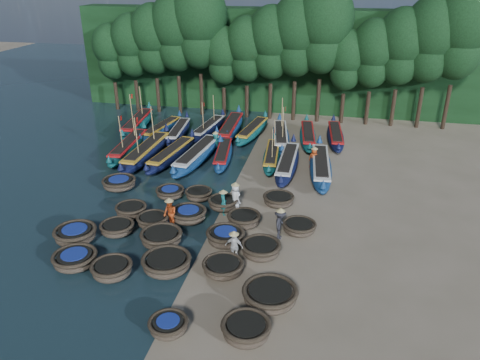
% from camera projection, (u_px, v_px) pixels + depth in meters
% --- Properties ---
extents(ground, '(120.00, 120.00, 0.00)m').
position_uv_depth(ground, '(219.00, 214.00, 28.31)').
color(ground, gray).
rests_on(ground, ground).
extents(foliage_wall, '(40.00, 3.00, 10.00)m').
position_uv_depth(foliage_wall, '(275.00, 60.00, 47.15)').
color(foliage_wall, black).
rests_on(foliage_wall, ground).
extents(coracle_3, '(1.68, 1.68, 0.64)m').
position_uv_depth(coracle_3, '(168.00, 325.00, 18.99)').
color(coracle_3, '#4C4030').
rests_on(coracle_3, ground).
extents(coracle_4, '(2.06, 2.06, 0.81)m').
position_uv_depth(coracle_4, '(246.00, 329.00, 18.64)').
color(coracle_4, '#4C4030').
rests_on(coracle_4, ground).
extents(coracle_5, '(2.70, 2.70, 0.75)m').
position_uv_depth(coracle_5, '(75.00, 259.00, 23.18)').
color(coracle_5, '#4C4030').
rests_on(coracle_5, ground).
extents(coracle_6, '(2.44, 2.44, 0.76)m').
position_uv_depth(coracle_6, '(112.00, 269.00, 22.41)').
color(coracle_6, '#4C4030').
rests_on(coracle_6, ground).
extents(coracle_7, '(2.47, 2.47, 0.81)m').
position_uv_depth(coracle_7, '(167.00, 263.00, 22.82)').
color(coracle_7, '#4C4030').
rests_on(coracle_7, ground).
extents(coracle_8, '(2.07, 2.07, 0.68)m').
position_uv_depth(coracle_8, '(223.00, 267.00, 22.64)').
color(coracle_8, '#4C4030').
rests_on(coracle_8, ground).
extents(coracle_9, '(2.59, 2.59, 0.84)m').
position_uv_depth(coracle_9, '(270.00, 295.00, 20.57)').
color(coracle_9, '#4C4030').
rests_on(coracle_9, ground).
extents(coracle_10, '(2.64, 2.64, 0.85)m').
position_uv_depth(coracle_10, '(75.00, 234.00, 25.22)').
color(coracle_10, '#4C4030').
rests_on(coracle_10, ground).
extents(coracle_11, '(2.00, 2.00, 0.68)m').
position_uv_depth(coracle_11, '(117.00, 228.00, 26.03)').
color(coracle_11, '#4C4030').
rests_on(coracle_11, ground).
extents(coracle_12, '(2.77, 2.77, 0.82)m').
position_uv_depth(coracle_12, '(161.00, 237.00, 24.95)').
color(coracle_12, '#4C4030').
rests_on(coracle_12, ground).
extents(coracle_13, '(2.36, 2.36, 0.84)m').
position_uv_depth(coracle_13, '(225.00, 237.00, 25.02)').
color(coracle_13, '#4C4030').
rests_on(coracle_13, ground).
extents(coracle_14, '(2.16, 2.16, 0.80)m').
position_uv_depth(coracle_14, '(261.00, 249.00, 23.97)').
color(coracle_14, '#4C4030').
rests_on(coracle_14, ground).
extents(coracle_15, '(2.12, 2.12, 0.72)m').
position_uv_depth(coracle_15, '(131.00, 210.00, 27.90)').
color(coracle_15, '#4C4030').
rests_on(coracle_15, ground).
extents(coracle_16, '(1.99, 1.99, 0.70)m').
position_uv_depth(coracle_16, '(153.00, 220.00, 26.78)').
color(coracle_16, '#4C4030').
rests_on(coracle_16, ground).
extents(coracle_17, '(2.34, 2.34, 0.79)m').
position_uv_depth(coracle_17, '(189.00, 214.00, 27.30)').
color(coracle_17, '#4C4030').
rests_on(coracle_17, ground).
extents(coracle_18, '(1.97, 1.97, 0.77)m').
position_uv_depth(coracle_18, '(244.00, 219.00, 26.82)').
color(coracle_18, '#4C4030').
rests_on(coracle_18, ground).
extents(coracle_19, '(2.23, 2.23, 0.66)m').
position_uv_depth(coracle_19, '(299.00, 227.00, 26.14)').
color(coracle_19, '#4C4030').
rests_on(coracle_19, ground).
extents(coracle_20, '(2.54, 2.54, 0.75)m').
position_uv_depth(coracle_20, '(119.00, 183.00, 31.31)').
color(coracle_20, '#4C4030').
rests_on(coracle_20, ground).
extents(coracle_21, '(1.88, 1.88, 0.63)m').
position_uv_depth(coracle_21, '(170.00, 192.00, 30.20)').
color(coracle_21, '#4C4030').
rests_on(coracle_21, ground).
extents(coracle_22, '(1.79, 1.79, 0.70)m').
position_uv_depth(coracle_22, '(199.00, 194.00, 29.86)').
color(coracle_22, '#4C4030').
rests_on(coracle_22, ground).
extents(coracle_23, '(2.12, 2.12, 0.74)m').
position_uv_depth(coracle_23, '(223.00, 203.00, 28.69)').
color(coracle_23, '#4C4030').
rests_on(coracle_23, ground).
extents(coracle_24, '(2.43, 2.43, 0.68)m').
position_uv_depth(coracle_24, '(279.00, 199.00, 29.21)').
color(coracle_24, '#4C4030').
rests_on(coracle_24, ground).
extents(long_boat_1, '(2.10, 8.41, 3.58)m').
position_uv_depth(long_boat_1, '(129.00, 147.00, 37.25)').
color(long_boat_1, '#0E4F52').
rests_on(long_boat_1, ground).
extents(long_boat_2, '(1.76, 9.14, 3.88)m').
position_uv_depth(long_boat_2, '(146.00, 152.00, 36.10)').
color(long_boat_2, '#0E1535').
rests_on(long_boat_2, ground).
extents(long_boat_3, '(2.42, 8.04, 1.43)m').
position_uv_depth(long_boat_3, '(172.00, 154.00, 35.80)').
color(long_boat_3, '#0E1535').
rests_on(long_boat_3, ground).
extents(long_boat_4, '(2.48, 8.97, 1.59)m').
position_uv_depth(long_boat_4, '(197.00, 155.00, 35.53)').
color(long_boat_4, navy).
rests_on(long_boat_4, ground).
extents(long_boat_5, '(2.23, 7.22, 1.28)m').
position_uv_depth(long_boat_5, '(223.00, 154.00, 35.98)').
color(long_boat_5, navy).
rests_on(long_boat_5, ground).
extents(long_boat_6, '(1.82, 7.33, 3.12)m').
position_uv_depth(long_boat_6, '(272.00, 156.00, 35.59)').
color(long_boat_6, '#0E4F52').
rests_on(long_boat_6, ground).
extents(long_boat_7, '(1.49, 8.42, 1.48)m').
position_uv_depth(long_boat_7, '(288.00, 163.00, 34.15)').
color(long_boat_7, '#0E1535').
rests_on(long_boat_7, ground).
extents(long_boat_8, '(2.21, 8.85, 1.56)m').
position_uv_depth(long_boat_8, '(321.00, 167.00, 33.46)').
color(long_boat_8, navy).
rests_on(long_boat_8, ground).
extents(long_boat_9, '(2.49, 8.73, 3.73)m').
position_uv_depth(long_boat_9, '(137.00, 123.00, 42.68)').
color(long_boat_9, '#0E4F52').
rests_on(long_boat_9, ground).
extents(long_boat_10, '(2.40, 7.26, 1.29)m').
position_uv_depth(long_boat_10, '(162.00, 129.00, 41.54)').
color(long_boat_10, navy).
rests_on(long_boat_10, ground).
extents(long_boat_11, '(1.99, 7.38, 1.30)m').
position_uv_depth(long_boat_11, '(179.00, 131.00, 40.89)').
color(long_boat_11, '#0E1535').
rests_on(long_boat_11, ground).
extents(long_boat_12, '(2.21, 7.64, 3.26)m').
position_uv_depth(long_boat_12, '(209.00, 128.00, 41.59)').
color(long_boat_12, '#0E1535').
rests_on(long_boat_12, ground).
extents(long_boat_13, '(1.87, 8.99, 1.58)m').
position_uv_depth(long_boat_13, '(230.00, 128.00, 41.36)').
color(long_boat_13, navy).
rests_on(long_boat_13, ground).
extents(long_boat_14, '(2.48, 7.82, 1.39)m').
position_uv_depth(long_boat_14, '(253.00, 131.00, 40.98)').
color(long_boat_14, '#0E4F52').
rests_on(long_boat_14, ground).
extents(long_boat_15, '(2.69, 8.38, 3.60)m').
position_uv_depth(long_boat_15, '(280.00, 137.00, 39.42)').
color(long_boat_15, navy).
rests_on(long_boat_15, ground).
extents(long_boat_16, '(2.19, 7.79, 1.38)m').
position_uv_depth(long_boat_16, '(308.00, 136.00, 39.74)').
color(long_boat_16, '#0E4F52').
rests_on(long_boat_16, ground).
extents(long_boat_17, '(1.95, 7.75, 1.37)m').
position_uv_depth(long_boat_17, '(335.00, 136.00, 39.73)').
color(long_boat_17, '#0E1535').
rests_on(long_boat_17, ground).
extents(fisherman_0, '(0.97, 1.01, 1.94)m').
position_uv_depth(fisherman_0, '(235.00, 196.00, 28.43)').
color(fisherman_0, silver).
rests_on(fisherman_0, ground).
extents(fisherman_1, '(0.60, 0.67, 1.74)m').
position_uv_depth(fisherman_1, '(223.00, 201.00, 27.91)').
color(fisherman_1, '#196967').
rests_on(fisherman_1, ground).
extents(fisherman_2, '(1.08, 1.07, 1.96)m').
position_uv_depth(fisherman_2, '(170.00, 213.00, 26.47)').
color(fisherman_2, '#BE4519').
rests_on(fisherman_2, ground).
extents(fisherman_3, '(0.70, 1.16, 1.95)m').
position_uv_depth(fisherman_3, '(280.00, 223.00, 25.45)').
color(fisherman_3, black).
rests_on(fisherman_3, ground).
extents(fisherman_4, '(0.97, 0.52, 1.80)m').
position_uv_depth(fisherman_4, '(234.00, 245.00, 23.51)').
color(fisherman_4, silver).
rests_on(fisherman_4, ground).
extents(fisherman_5, '(1.57, 1.09, 1.83)m').
position_uv_depth(fisherman_5, '(216.00, 142.00, 37.46)').
color(fisherman_5, '#196967').
rests_on(fisherman_5, ground).
extents(fisherman_6, '(0.89, 0.70, 1.80)m').
position_uv_depth(fisherman_6, '(314.00, 157.00, 34.34)').
color(fisherman_6, '#BE4519').
rests_on(fisherman_6, ground).
extents(tree_0, '(3.68, 3.68, 8.68)m').
position_uv_depth(tree_0, '(111.00, 51.00, 46.60)').
color(tree_0, black).
rests_on(tree_0, ground).
extents(tree_1, '(4.09, 4.09, 9.65)m').
position_uv_depth(tree_1, '(132.00, 45.00, 45.89)').
color(tree_1, black).
rests_on(tree_1, ground).
extents(tree_2, '(4.51, 4.51, 10.63)m').
position_uv_depth(tree_2, '(154.00, 38.00, 45.18)').
color(tree_2, black).
rests_on(tree_2, ground).
extents(tree_3, '(4.92, 4.92, 11.60)m').
position_uv_depth(tree_3, '(176.00, 32.00, 44.47)').
color(tree_3, black).
rests_on(tree_3, ground).
extents(tree_4, '(5.34, 5.34, 12.58)m').
position_uv_depth(tree_4, '(199.00, 25.00, 43.76)').
color(tree_4, black).
rests_on(tree_4, ground).
extents(tree_5, '(3.68, 3.68, 8.68)m').
position_uv_depth(tree_5, '(223.00, 55.00, 44.46)').
color(tree_5, black).
rests_on(tree_5, ground).
extents(tree_6, '(4.09, 4.09, 9.65)m').
position_uv_depth(tree_6, '(247.00, 48.00, 43.76)').
color(tree_6, black).
rests_on(tree_6, ground).
extents(tree_7, '(4.51, 4.51, 10.63)m').
position_uv_depth(tree_7, '(272.00, 42.00, 43.05)').
color(tree_7, black).
rests_on(tree_7, ground).
extents(tree_8, '(4.92, 4.92, 11.60)m').
position_uv_depth(tree_8, '(297.00, 35.00, 42.34)').
color(tree_8, black).
rests_on(tree_8, ground).
extents(tree_9, '(5.34, 5.34, 12.58)m').
position_uv_depth(tree_9, '(323.00, 28.00, 41.63)').
color(tree_9, black).
rests_on(tree_9, ground).
extents(tree_10, '(3.68, 3.68, 8.68)m').
position_uv_depth(tree_10, '(347.00, 59.00, 42.33)').
color(tree_10, black).
rests_on(tree_10, ground).
extents(tree_11, '(4.09, 4.09, 9.65)m').
position_uv_depth(tree_11, '(374.00, 53.00, 41.62)').
color(tree_11, black).
rests_on(tree_11, ground).
extents(tree_12, '(4.51, 4.51, 10.63)m').
position_uv_depth(tree_12, '(402.00, 46.00, 40.92)').
color(tree_12, black).
rests_on(tree_12, ground).
extents(tree_13, '(4.92, 4.92, 11.60)m').
position_uv_depth(tree_13, '(431.00, 38.00, 40.21)').
color(tree_13, black).
rests_on(tree_13, ground).
extents(tree_14, '(5.34, 5.34, 12.58)m').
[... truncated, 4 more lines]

